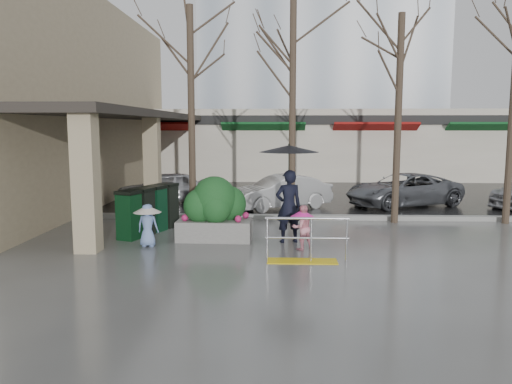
# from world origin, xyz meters

# --- Properties ---
(ground) EXTENTS (120.00, 120.00, 0.00)m
(ground) POSITION_xyz_m (0.00, 0.00, 0.00)
(ground) COLOR #51514F
(ground) RESTS_ON ground
(street_asphalt) EXTENTS (120.00, 36.00, 0.01)m
(street_asphalt) POSITION_xyz_m (0.00, 22.00, 0.01)
(street_asphalt) COLOR black
(street_asphalt) RESTS_ON ground
(curb) EXTENTS (120.00, 0.30, 0.15)m
(curb) POSITION_xyz_m (0.00, 4.00, 0.07)
(curb) COLOR gray
(curb) RESTS_ON ground
(near_building) EXTENTS (6.00, 18.00, 8.00)m
(near_building) POSITION_xyz_m (-9.00, 8.00, 4.00)
(near_building) COLOR tan
(near_building) RESTS_ON ground
(canopy_slab) EXTENTS (2.80, 18.00, 0.25)m
(canopy_slab) POSITION_xyz_m (-4.80, 8.00, 3.62)
(canopy_slab) COLOR #2D2823
(canopy_slab) RESTS_ON pillar_front
(pillar_front) EXTENTS (0.55, 0.55, 3.50)m
(pillar_front) POSITION_xyz_m (-3.90, -0.50, 1.75)
(pillar_front) COLOR tan
(pillar_front) RESTS_ON ground
(pillar_back) EXTENTS (0.55, 0.55, 3.50)m
(pillar_back) POSITION_xyz_m (-3.90, 6.00, 1.75)
(pillar_back) COLOR tan
(pillar_back) RESTS_ON ground
(storefront_row) EXTENTS (34.00, 6.74, 4.00)m
(storefront_row) POSITION_xyz_m (2.00, 17.97, 2.01)
(storefront_row) COLOR beige
(storefront_row) RESTS_ON ground
(office_tower) EXTENTS (18.00, 12.00, 25.00)m
(office_tower) POSITION_xyz_m (4.00, 30.00, 12.50)
(office_tower) COLOR #8C99A8
(office_tower) RESTS_ON ground
(handrail) EXTENTS (1.90, 0.50, 1.03)m
(handrail) POSITION_xyz_m (1.36, -1.20, 0.38)
(handrail) COLOR yellow
(handrail) RESTS_ON ground
(tree_west) EXTENTS (3.20, 3.20, 6.80)m
(tree_west) POSITION_xyz_m (-2.00, 3.60, 5.08)
(tree_west) COLOR #382B21
(tree_west) RESTS_ON ground
(tree_midwest) EXTENTS (3.20, 3.20, 7.00)m
(tree_midwest) POSITION_xyz_m (1.20, 3.60, 5.23)
(tree_midwest) COLOR #382B21
(tree_midwest) RESTS_ON ground
(tree_mideast) EXTENTS (3.20, 3.20, 6.50)m
(tree_mideast) POSITION_xyz_m (4.50, 3.60, 4.86)
(tree_mideast) COLOR #382B21
(tree_mideast) RESTS_ON ground
(woman) EXTENTS (1.58, 1.58, 2.62)m
(woman) POSITION_xyz_m (1.03, 0.71, 1.60)
(woman) COLOR black
(woman) RESTS_ON ground
(child_pink) EXTENTS (0.67, 0.61, 1.12)m
(child_pink) POSITION_xyz_m (1.35, -0.07, 0.63)
(child_pink) COLOR pink
(child_pink) RESTS_ON ground
(child_blue) EXTENTS (0.72, 0.72, 1.11)m
(child_blue) POSITION_xyz_m (-2.58, 0.11, 0.68)
(child_blue) COLOR #6F8CC6
(child_blue) RESTS_ON ground
(planter) EXTENTS (2.01, 1.17, 1.74)m
(planter) POSITION_xyz_m (-0.95, 0.94, 0.83)
(planter) COLOR slate
(planter) RESTS_ON ground
(news_boxes) EXTENTS (1.37, 2.44, 1.34)m
(news_boxes) POSITION_xyz_m (-2.96, 1.74, 0.67)
(news_boxes) COLOR #0C3518
(news_boxes) RESTS_ON ground
(car_a) EXTENTS (3.98, 2.62, 1.26)m
(car_a) POSITION_xyz_m (-3.78, 7.36, 0.63)
(car_a) COLOR #BBBCC0
(car_a) RESTS_ON ground
(car_b) EXTENTS (4.00, 3.00, 1.26)m
(car_b) POSITION_xyz_m (0.87, 6.15, 0.63)
(car_b) COLOR silver
(car_b) RESTS_ON ground
(car_c) EXTENTS (4.99, 3.69, 1.26)m
(car_c) POSITION_xyz_m (5.62, 7.02, 0.63)
(car_c) COLOR slate
(car_c) RESTS_ON ground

